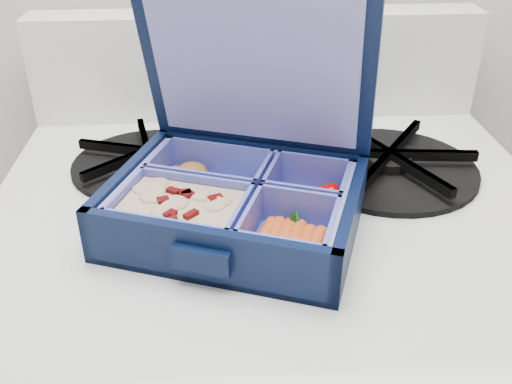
{
  "coord_description": "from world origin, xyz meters",
  "views": [
    {
      "loc": [
        -0.43,
        1.23,
        1.16
      ],
      "look_at": [
        -0.4,
        1.68,
        0.89
      ],
      "focal_mm": 40.0,
      "sensor_mm": 36.0,
      "label": 1
    }
  ],
  "objects": [
    {
      "name": "burner_grate",
      "position": [
        -0.24,
        1.78,
        0.87
      ],
      "size": [
        0.21,
        0.21,
        0.03
      ],
      "primitive_type": "cylinder",
      "rotation": [
        0.0,
        0.0,
        -0.1
      ],
      "color": "black",
      "rests_on": "stove"
    },
    {
      "name": "bento_box",
      "position": [
        -0.42,
        1.67,
        0.88
      ],
      "size": [
        0.26,
        0.24,
        0.05
      ],
      "primitive_type": null,
      "rotation": [
        0.0,
        0.0,
        -0.35
      ],
      "color": "black",
      "rests_on": "stove"
    },
    {
      "name": "burner_grate_rear",
      "position": [
        -0.51,
        1.8,
        0.86
      ],
      "size": [
        0.21,
        0.21,
        0.02
      ],
      "primitive_type": "cylinder",
      "rotation": [
        0.0,
        0.0,
        -0.32
      ],
      "color": "black",
      "rests_on": "stove"
    },
    {
      "name": "fork",
      "position": [
        -0.34,
        1.82,
        0.86
      ],
      "size": [
        0.05,
        0.16,
        0.01
      ],
      "primitive_type": null,
      "rotation": [
        0.0,
        0.0,
        -0.21
      ],
      "color": "silver",
      "rests_on": "stove"
    }
  ]
}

